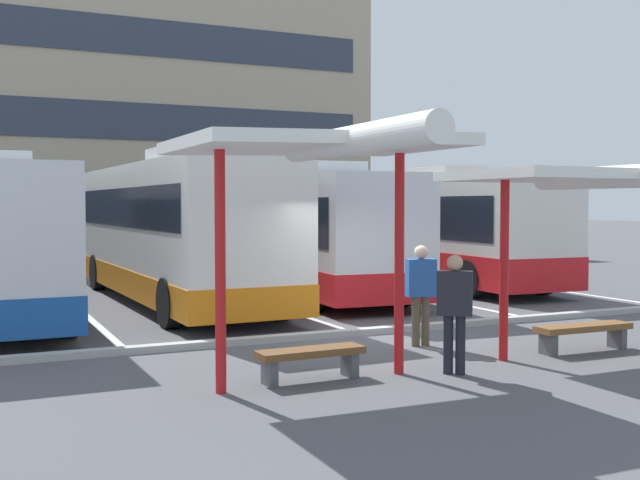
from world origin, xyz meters
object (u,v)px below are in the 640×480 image
at_px(waiting_shelter_0, 323,151).
at_px(bench_1, 584,331).
at_px(coach_bus_3, 420,229).
at_px(coach_bus_2, 308,234).
at_px(waiting_passenger_1, 421,288).
at_px(waiting_shelter_1, 598,180).
at_px(coach_bus_1, 174,232).
at_px(waiting_passenger_0, 455,305).
at_px(bench_0, 311,357).

bearing_deg(waiting_shelter_0, bench_1, 4.51).
bearing_deg(coach_bus_3, coach_bus_2, -161.26).
bearing_deg(waiting_passenger_1, waiting_shelter_1, -40.13).
xyz_separation_m(coach_bus_1, bench_1, (4.53, -9.05, -1.42)).
height_order(bench_1, waiting_passenger_0, waiting_passenger_0).
distance_m(waiting_shelter_0, bench_0, 2.83).
xyz_separation_m(bench_0, waiting_passenger_1, (2.78, 1.56, 0.68)).
bearing_deg(waiting_passenger_1, bench_1, -35.67).
distance_m(coach_bus_2, bench_1, 9.71).
xyz_separation_m(waiting_shelter_1, waiting_passenger_1, (-2.17, 1.83, -1.81)).
bearing_deg(bench_0, bench_1, 0.00).
relative_size(coach_bus_3, waiting_shelter_1, 2.80).
xyz_separation_m(coach_bus_2, bench_1, (0.69, -9.60, -1.28)).
bearing_deg(coach_bus_2, bench_0, -113.93).
relative_size(waiting_shelter_1, bench_1, 2.54).
distance_m(waiting_shelter_0, waiting_passenger_0, 2.96).
height_order(coach_bus_3, bench_0, coach_bus_3).
distance_m(coach_bus_1, coach_bus_2, 3.88).
xyz_separation_m(coach_bus_1, waiting_shelter_0, (-0.42, -9.44, 1.38)).
bearing_deg(bench_0, waiting_passenger_0, -13.63).
height_order(bench_1, waiting_passenger_1, waiting_passenger_1).
height_order(coach_bus_2, waiting_passenger_1, coach_bus_2).
bearing_deg(waiting_shelter_1, bench_0, 176.85).
bearing_deg(bench_1, waiting_shelter_1, -90.00).
distance_m(coach_bus_2, bench_0, 10.58).
height_order(coach_bus_1, waiting_passenger_0, coach_bus_1).
bearing_deg(waiting_shelter_0, coach_bus_1, 87.45).
distance_m(coach_bus_3, waiting_passenger_1, 11.39).
relative_size(coach_bus_1, coach_bus_3, 0.87).
bearing_deg(coach_bus_1, waiting_passenger_1, -72.53).
distance_m(waiting_shelter_0, waiting_passenger_1, 4.01).
bearing_deg(bench_1, waiting_passenger_0, -170.38).
bearing_deg(coach_bus_1, coach_bus_3, 14.03).
bearing_deg(coach_bus_3, bench_0, -128.47).
height_order(coach_bus_1, coach_bus_2, coach_bus_1).
distance_m(bench_0, waiting_passenger_1, 3.26).
distance_m(coach_bus_1, waiting_passenger_0, 9.71).
height_order(waiting_passenger_0, waiting_passenger_1, waiting_passenger_1).
bearing_deg(coach_bus_1, waiting_passenger_0, -80.40).
relative_size(waiting_shelter_0, bench_0, 2.79).
xyz_separation_m(coach_bus_3, bench_1, (-3.92, -11.16, -1.29)).
height_order(waiting_shelter_1, waiting_passenger_1, waiting_shelter_1).
bearing_deg(bench_1, bench_0, -180.00).
height_order(waiting_shelter_0, waiting_passenger_0, waiting_shelter_0).
bearing_deg(waiting_passenger_0, waiting_passenger_1, 70.12).
xyz_separation_m(coach_bus_1, waiting_passenger_0, (1.62, -9.55, -0.76)).
bearing_deg(waiting_passenger_1, coach_bus_1, 107.47).
xyz_separation_m(coach_bus_2, waiting_passenger_0, (-2.23, -10.09, -0.62)).
bearing_deg(coach_bus_2, waiting_passenger_0, -102.43).
bearing_deg(coach_bus_3, waiting_shelter_0, -127.52).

